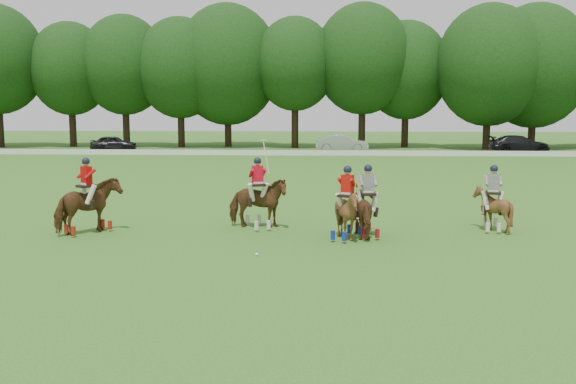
# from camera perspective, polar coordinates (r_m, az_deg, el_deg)

# --- Properties ---
(ground) EXTENTS (180.00, 180.00, 0.00)m
(ground) POSITION_cam_1_polar(r_m,az_deg,el_deg) (16.95, -6.43, -6.55)
(ground) COLOR #30641C
(ground) RESTS_ON ground
(tree_line) EXTENTS (117.98, 14.32, 14.75)m
(tree_line) POSITION_cam_1_polar(r_m,az_deg,el_deg) (64.43, 0.90, 11.28)
(tree_line) COLOR black
(tree_line) RESTS_ON ground
(boundary_rail) EXTENTS (120.00, 0.10, 0.44)m
(boundary_rail) POSITION_cam_1_polar(r_m,az_deg,el_deg) (54.42, 0.20, 3.52)
(boundary_rail) COLOR white
(boundary_rail) RESTS_ON ground
(car_left) EXTENTS (4.40, 2.26, 1.43)m
(car_left) POSITION_cam_1_polar(r_m,az_deg,el_deg) (61.94, -15.23, 4.21)
(car_left) COLOR black
(car_left) RESTS_ON ground
(car_mid) EXTENTS (4.80, 1.75, 1.57)m
(car_mid) POSITION_cam_1_polar(r_m,az_deg,el_deg) (58.82, 4.83, 4.35)
(car_mid) COLOR #ACACB1
(car_mid) RESTS_ON ground
(car_right) EXTENTS (5.31, 2.21, 1.54)m
(car_right) POSITION_cam_1_polar(r_m,az_deg,el_deg) (61.39, 19.87, 4.04)
(car_right) COLOR black
(car_right) RESTS_ON ground
(polo_red_a) EXTENTS (2.10, 2.28, 2.49)m
(polo_red_a) POSITION_cam_1_polar(r_m,az_deg,el_deg) (21.88, -17.38, -1.17)
(polo_red_a) COLOR #4D2914
(polo_red_a) RESTS_ON ground
(polo_red_b) EXTENTS (2.12, 1.97, 2.97)m
(polo_red_b) POSITION_cam_1_polar(r_m,az_deg,el_deg) (21.83, -2.71, -0.95)
(polo_red_b) COLOR #4D2914
(polo_red_b) RESTS_ON ground
(polo_red_c) EXTENTS (1.83, 1.89, 2.31)m
(polo_red_c) POSITION_cam_1_polar(r_m,az_deg,el_deg) (20.06, 5.27, -1.89)
(polo_red_c) COLOR #4D2914
(polo_red_c) RESTS_ON ground
(polo_stripe_a) EXTENTS (1.22, 2.01, 2.31)m
(polo_stripe_a) POSITION_cam_1_polar(r_m,az_deg,el_deg) (20.55, 7.07, -1.67)
(polo_stripe_a) COLOR #4D2914
(polo_stripe_a) RESTS_ON ground
(polo_stripe_b) EXTENTS (1.39, 1.51, 2.21)m
(polo_stripe_b) POSITION_cam_1_polar(r_m,az_deg,el_deg) (22.43, 17.71, -1.33)
(polo_stripe_b) COLOR #4D2914
(polo_stripe_b) RESTS_ON ground
(polo_ball) EXTENTS (0.09, 0.09, 0.09)m
(polo_ball) POSITION_cam_1_polar(r_m,az_deg,el_deg) (17.95, -2.79, -5.56)
(polo_ball) COLOR white
(polo_ball) RESTS_ON ground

